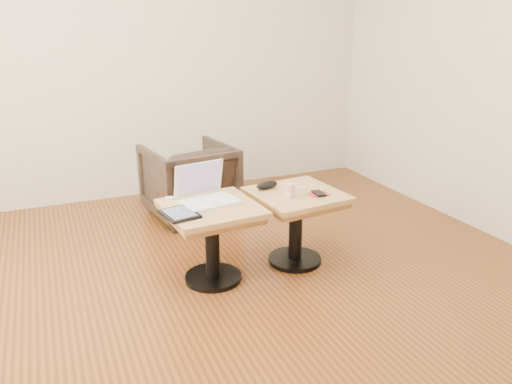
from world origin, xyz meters
name	(u,v)px	position (x,y,z in m)	size (l,w,h in m)	color
room_shell	(230,76)	(0.00, 0.00, 1.35)	(4.52, 4.52, 2.71)	#4E2413
side_table_left	(212,225)	(-0.02, 0.33, 0.39)	(0.61, 0.61, 0.52)	black
side_table_right	(296,210)	(0.60, 0.35, 0.39)	(0.63, 0.63, 0.52)	black
laptop	(206,194)	(-0.02, 0.42, 0.57)	(0.39, 0.35, 0.24)	white
tablet	(179,214)	(-0.24, 0.25, 0.53)	(0.22, 0.26, 0.02)	black
charging_adapter	(169,199)	(-0.24, 0.53, 0.53)	(0.04, 0.04, 0.02)	white
glasses_case	(267,185)	(0.44, 0.50, 0.55)	(0.17, 0.08, 0.05)	black
striped_cup	(290,190)	(0.51, 0.28, 0.57)	(0.07, 0.07, 0.09)	#EE4963
earbuds_tangle	(300,188)	(0.65, 0.41, 0.53)	(0.08, 0.06, 0.01)	white
phone_on_sleeve	(319,194)	(0.71, 0.25, 0.53)	(0.13, 0.12, 0.02)	maroon
armchair	(189,181)	(0.17, 1.50, 0.32)	(0.68, 0.70, 0.64)	black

